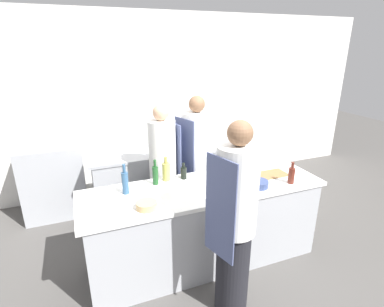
{
  "coord_description": "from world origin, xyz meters",
  "views": [
    {
      "loc": [
        -1.15,
        -2.58,
        2.31
      ],
      "look_at": [
        0.0,
        0.35,
        1.16
      ],
      "focal_mm": 28.0,
      "sensor_mm": 36.0,
      "label": 1
    }
  ],
  "objects": [
    {
      "name": "chef_at_prep_near",
      "position": [
        -0.03,
        -0.7,
        0.9
      ],
      "size": [
        0.4,
        0.39,
        1.78
      ],
      "rotation": [
        0.0,
        0.0,
        1.86
      ],
      "color": "black",
      "rests_on": "ground_plane"
    },
    {
      "name": "bottle_olive_oil",
      "position": [
        0.9,
        -0.26,
        1.01
      ],
      "size": [
        0.07,
        0.07,
        0.24
      ],
      "color": "#5B2319",
      "rests_on": "prep_counter"
    },
    {
      "name": "cutting_board",
      "position": [
        0.85,
        0.0,
        0.92
      ],
      "size": [
        0.34,
        0.22,
        0.01
      ],
      "color": "olive",
      "rests_on": "prep_counter"
    },
    {
      "name": "pass_counter",
      "position": [
        0.02,
        1.27,
        0.46
      ],
      "size": [
        2.25,
        0.57,
        0.91
      ],
      "color": "#A8AAAF",
      "rests_on": "ground_plane"
    },
    {
      "name": "bowl_mixing_large",
      "position": [
        0.53,
        -0.21,
        0.94
      ],
      "size": [
        0.21,
        0.21,
        0.07
      ],
      "color": "navy",
      "rests_on": "prep_counter"
    },
    {
      "name": "cup",
      "position": [
        0.13,
        -0.2,
        0.96
      ],
      "size": [
        0.07,
        0.07,
        0.1
      ],
      "color": "#B2382D",
      "rests_on": "prep_counter"
    },
    {
      "name": "bottle_wine",
      "position": [
        -0.79,
        0.15,
        1.03
      ],
      "size": [
        0.07,
        0.07,
        0.31
      ],
      "color": "#2D5175",
      "rests_on": "prep_counter"
    },
    {
      "name": "bottle_vinegar",
      "position": [
        -0.32,
        0.29,
        1.02
      ],
      "size": [
        0.08,
        0.08,
        0.28
      ],
      "color": "#B2A84C",
      "rests_on": "prep_counter"
    },
    {
      "name": "bowl_prep_small",
      "position": [
        -0.66,
        -0.22,
        0.94
      ],
      "size": [
        0.19,
        0.19,
        0.06
      ],
      "color": "tan",
      "rests_on": "prep_counter"
    },
    {
      "name": "bottle_sauce",
      "position": [
        -0.13,
        0.27,
        0.98
      ],
      "size": [
        0.07,
        0.07,
        0.19
      ],
      "color": "black",
      "rests_on": "prep_counter"
    },
    {
      "name": "oven_range",
      "position": [
        -1.56,
        1.73,
        0.52
      ],
      "size": [
        0.82,
        0.69,
        1.03
      ],
      "color": "#A8AAAF",
      "rests_on": "ground_plane"
    },
    {
      "name": "chef_at_pass_far",
      "position": [
        0.22,
        0.76,
        0.86
      ],
      "size": [
        0.44,
        0.43,
        1.73
      ],
      "rotation": [
        0.0,
        0.0,
        1.89
      ],
      "color": "black",
      "rests_on": "ground_plane"
    },
    {
      "name": "prep_counter",
      "position": [
        0.0,
        0.0,
        0.46
      ],
      "size": [
        2.56,
        0.78,
        0.91
      ],
      "color": "#A8AAAF",
      "rests_on": "ground_plane"
    },
    {
      "name": "ground_plane",
      "position": [
        0.0,
        0.0,
        0.0
      ],
      "size": [
        16.0,
        16.0,
        0.0
      ],
      "primitive_type": "plane",
      "color": "#4C4947"
    },
    {
      "name": "chef_at_stove",
      "position": [
        -0.25,
        0.69,
        0.85
      ],
      "size": [
        0.36,
        0.35,
        1.68
      ],
      "rotation": [
        0.0,
        0.0,
        -1.38
      ],
      "color": "black",
      "rests_on": "ground_plane"
    },
    {
      "name": "wall_back",
      "position": [
        0.0,
        2.13,
        1.4
      ],
      "size": [
        8.0,
        0.06,
        2.8
      ],
      "color": "silver",
      "rests_on": "ground_plane"
    },
    {
      "name": "bottle_cooking_oil",
      "position": [
        -0.46,
        0.24,
        1.02
      ],
      "size": [
        0.06,
        0.06,
        0.28
      ],
      "color": "#19471E",
      "rests_on": "prep_counter"
    }
  ]
}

